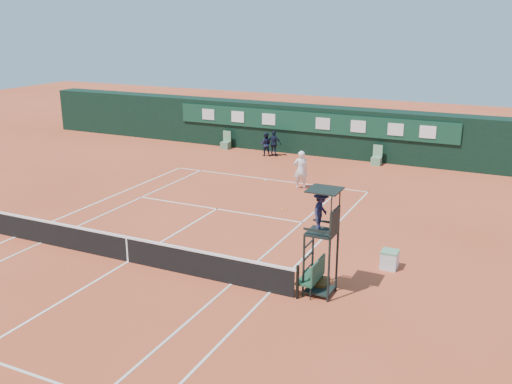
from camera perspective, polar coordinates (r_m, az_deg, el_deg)
ground at (r=20.77m, az=-12.66°, el=-6.82°), size 90.00×90.00×0.00m
court_lines at (r=20.76m, az=-12.66°, el=-6.80°), size 11.05×23.85×0.01m
tennis_net at (r=20.57m, az=-12.75°, el=-5.52°), size 12.90×0.10×1.10m
back_wall at (r=36.25m, az=5.61°, el=6.24°), size 40.00×1.65×3.00m
linesman_chair_left at (r=37.57m, az=-3.04°, el=4.83°), size 0.55×0.50×1.15m
linesman_chair_right at (r=34.07m, az=11.96°, el=3.20°), size 0.55×0.50×1.15m
umpire_chair at (r=17.21m, az=6.59°, el=-2.76°), size 0.96×0.95×3.42m
player_bench at (r=18.02m, az=5.77°, el=-8.19°), size 0.56×1.20×1.10m
tennis_bag at (r=18.47m, az=6.69°, el=-9.16°), size 0.36×0.74×0.27m
cooler at (r=20.17m, az=13.21°, el=-6.58°), size 0.57×0.57×0.65m
tennis_ball at (r=25.59m, az=2.66°, el=-1.71°), size 0.07×0.07×0.07m
player at (r=28.62m, az=4.50°, el=2.25°), size 0.84×0.73×1.94m
ball_kid_left at (r=35.48m, az=0.98°, el=4.80°), size 0.84×0.74×1.45m
ball_kid_right at (r=35.38m, az=1.82°, el=4.86°), size 0.93×0.41×1.58m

